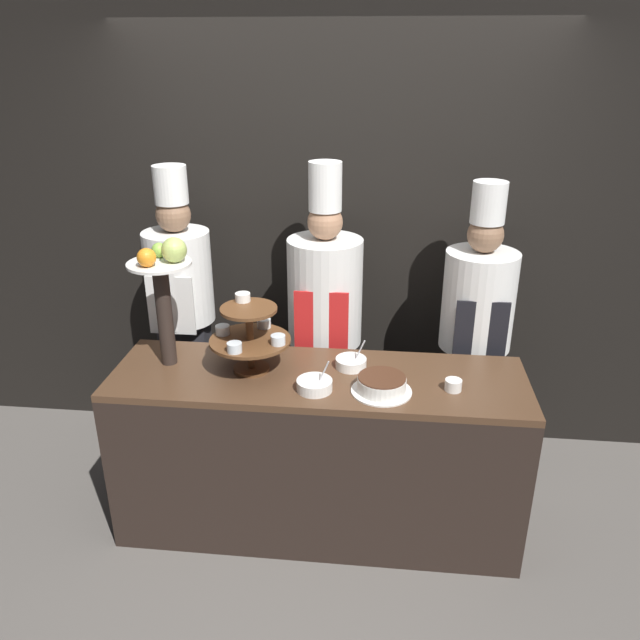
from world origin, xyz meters
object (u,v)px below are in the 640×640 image
object	(u,v)px
cup_white	(453,385)
chef_left	(182,305)
tiered_stand	(250,334)
serving_bowl_far	(351,363)
chef_center_left	(325,315)
fruit_pedestal	(164,282)
chef_center_right	(476,325)
cake_round	(382,385)
serving_bowl_near	(314,385)

from	to	relation	value
cup_white	chef_left	world-z (taller)	chef_left
tiered_stand	serving_bowl_far	size ratio (longest dim) A/B	2.57
chef_center_left	tiered_stand	bearing A→B (deg)	-119.39
fruit_pedestal	chef_center_left	xyz separation A→B (m)	(0.72, 0.52, -0.36)
serving_bowl_far	chef_left	size ratio (longest dim) A/B	0.09
serving_bowl_far	chef_center_right	bearing A→B (deg)	35.59
chef_center_right	tiered_stand	bearing A→B (deg)	-154.44
cake_round	serving_bowl_near	xyz separation A→B (m)	(-0.31, -0.02, -0.01)
cake_round	chef_center_left	xyz separation A→B (m)	(-0.33, 0.70, 0.04)
cup_white	chef_left	size ratio (longest dim) A/B	0.04
tiered_stand	cake_round	size ratio (longest dim) A/B	1.40
fruit_pedestal	cup_white	size ratio (longest dim) A/B	8.31
serving_bowl_near	chef_center_right	size ratio (longest dim) A/B	0.10
serving_bowl_far	chef_center_right	distance (m)	0.81
serving_bowl_near	chef_center_left	xyz separation A→B (m)	(-0.02, 0.72, 0.05)
chef_center_left	chef_center_right	xyz separation A→B (m)	(0.84, 0.00, -0.02)
cup_white	fruit_pedestal	bearing A→B (deg)	174.57
tiered_stand	cup_white	world-z (taller)	tiered_stand
fruit_pedestal	chef_left	world-z (taller)	chef_left
fruit_pedestal	tiered_stand	bearing A→B (deg)	-4.41
cake_round	serving_bowl_far	size ratio (longest dim) A/B	1.84
cup_white	serving_bowl_near	xyz separation A→B (m)	(-0.64, -0.07, -0.00)
tiered_stand	chef_center_right	size ratio (longest dim) A/B	0.23
tiered_stand	cup_white	size ratio (longest dim) A/B	5.04
cake_round	cup_white	bearing A→B (deg)	8.89
serving_bowl_near	chef_center_left	bearing A→B (deg)	91.67
chef_center_right	serving_bowl_near	bearing A→B (deg)	-138.80
chef_left	chef_center_right	xyz separation A→B (m)	(1.67, -0.00, -0.05)
fruit_pedestal	chef_center_right	world-z (taller)	chef_center_right
fruit_pedestal	chef_center_left	size ratio (longest dim) A/B	0.36
tiered_stand	fruit_pedestal	distance (m)	0.48
cup_white	serving_bowl_near	size ratio (longest dim) A/B	0.47
chef_left	fruit_pedestal	bearing A→B (deg)	-78.36
fruit_pedestal	chef_center_right	bearing A→B (deg)	18.35
tiered_stand	chef_center_right	xyz separation A→B (m)	(1.15, 0.55, -0.14)
cup_white	chef_left	distance (m)	1.63
serving_bowl_near	chef_center_left	size ratio (longest dim) A/B	0.09
cup_white	serving_bowl_near	distance (m)	0.65
cake_round	chef_center_left	bearing A→B (deg)	115.36
tiered_stand	fruit_pedestal	world-z (taller)	fruit_pedestal
cup_white	chef_left	xyz separation A→B (m)	(-1.49, 0.65, 0.07)
chef_center_right	cake_round	bearing A→B (deg)	-125.89
serving_bowl_near	chef_left	size ratio (longest dim) A/B	0.09
cake_round	chef_center_right	xyz separation A→B (m)	(0.51, 0.70, 0.01)
cup_white	serving_bowl_far	xyz separation A→B (m)	(-0.48, 0.18, -0.00)
fruit_pedestal	cup_white	distance (m)	1.45
chef_center_left	cup_white	bearing A→B (deg)	-44.44
fruit_pedestal	cup_white	bearing A→B (deg)	-5.43
cup_white	chef_center_left	size ratio (longest dim) A/B	0.04
cake_round	chef_center_right	size ratio (longest dim) A/B	0.16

